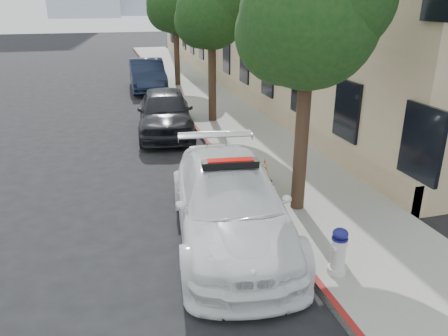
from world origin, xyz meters
name	(u,v)px	position (x,y,z in m)	size (l,w,h in m)	color
ground	(160,192)	(0.00, 0.00, 0.00)	(120.00, 120.00, 0.00)	black
sidewalk	(207,100)	(3.60, 10.00, 0.07)	(3.20, 50.00, 0.15)	gray
curb_strip	(175,102)	(2.06, 10.00, 0.07)	(0.12, 50.00, 0.15)	maroon
tree_near	(311,17)	(2.93, -2.01, 4.27)	(2.92, 2.82, 5.62)	black
tree_mid	(212,12)	(2.93, 5.99, 4.16)	(2.77, 2.64, 5.43)	black
tree_far	(175,4)	(2.93, 13.99, 4.39)	(3.10, 3.00, 5.81)	black
police_car	(230,203)	(1.10, -2.67, 0.79)	(2.90, 5.65, 1.72)	white
parked_car_mid	(165,112)	(0.94, 5.20, 0.81)	(1.91, 4.76, 1.62)	black
parked_car_far	(147,75)	(1.20, 13.70, 0.82)	(1.73, 4.96, 1.63)	#131B31
fire_hydrant	(339,251)	(2.49, -4.56, 0.57)	(0.36, 0.33, 0.86)	silver
traffic_cone	(265,169)	(2.73, -0.31, 0.46)	(0.33, 0.33, 0.63)	black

